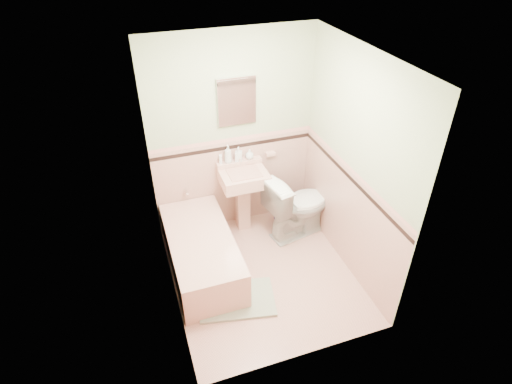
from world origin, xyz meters
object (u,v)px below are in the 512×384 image
object	(u,v)px
bucket	(282,216)
soap_bottle_right	(249,154)
bathtub	(202,254)
medicine_cabinet	(237,101)
soap_bottle_left	(228,154)
soap_bottle_mid	(239,154)
toilet	(298,205)
shoe	(230,300)
sink	(244,202)

from	to	relation	value
bucket	soap_bottle_right	bearing A→B (deg)	149.27
bathtub	medicine_cabinet	xyz separation A→B (m)	(0.68, 0.74, 1.47)
bathtub	medicine_cabinet	distance (m)	1.78
medicine_cabinet	soap_bottle_left	size ratio (longest dim) A/B	2.40
medicine_cabinet	soap_bottle_mid	xyz separation A→B (m)	(-0.00, -0.03, -0.67)
soap_bottle_mid	toilet	size ratio (longest dim) A/B	0.21
soap_bottle_left	shoe	distance (m)	1.70
shoe	toilet	bearing A→B (deg)	25.12
bucket	shoe	xyz separation A→B (m)	(-1.03, -1.11, -0.05)
shoe	sink	bearing A→B (deg)	53.31
soap_bottle_right	toilet	xyz separation A→B (m)	(0.48, -0.46, -0.58)
shoe	bucket	bearing A→B (deg)	34.87
soap_bottle_left	bathtub	bearing A→B (deg)	-127.46
sink	medicine_cabinet	xyz separation A→B (m)	(0.00, 0.21, 1.26)
bathtub	bucket	xyz separation A→B (m)	(1.19, 0.49, -0.11)
medicine_cabinet	soap_bottle_right	xyz separation A→B (m)	(0.14, -0.03, -0.69)
soap_bottle_mid	toilet	distance (m)	0.98
soap_bottle_left	shoe	size ratio (longest dim) A/B	1.47
medicine_cabinet	soap_bottle_left	distance (m)	0.66
bucket	soap_bottle_left	bearing A→B (deg)	161.08
sink	bucket	world-z (taller)	sink
bathtub	medicine_cabinet	size ratio (longest dim) A/B	2.68
bathtub	toilet	distance (m)	1.34
bathtub	shoe	xyz separation A→B (m)	(0.16, -0.62, -0.16)
toilet	bucket	size ratio (longest dim) A/B	3.68
soap_bottle_right	bathtub	bearing A→B (deg)	-139.00
soap_bottle_mid	shoe	world-z (taller)	soap_bottle_mid
sink	shoe	distance (m)	1.32
soap_bottle_mid	soap_bottle_right	world-z (taller)	soap_bottle_mid
soap_bottle_left	bucket	world-z (taller)	soap_bottle_left
soap_bottle_left	soap_bottle_right	distance (m)	0.28
bathtub	soap_bottle_right	xyz separation A→B (m)	(0.82, 0.71, 0.78)
soap_bottle_left	medicine_cabinet	bearing A→B (deg)	12.44
bathtub	soap_bottle_right	distance (m)	1.34
soap_bottle_left	soap_bottle_mid	distance (m)	0.14
sink	soap_bottle_left	xyz separation A→B (m)	(-0.14, 0.18, 0.62)
soap_bottle_right	bucket	world-z (taller)	soap_bottle_right
bathtub	soap_bottle_mid	xyz separation A→B (m)	(0.68, 0.71, 0.81)
bathtub	sink	size ratio (longest dim) A/B	1.70
sink	soap_bottle_left	distance (m)	0.66
bucket	shoe	world-z (taller)	bucket
medicine_cabinet	shoe	size ratio (longest dim) A/B	3.53
sink	toilet	size ratio (longest dim) A/B	1.02
soap_bottle_right	soap_bottle_left	bearing A→B (deg)	180.00
soap_bottle_mid	shoe	bearing A→B (deg)	-111.43
soap_bottle_left	bucket	bearing A→B (deg)	-18.92
soap_bottle_right	bucket	distance (m)	0.99
medicine_cabinet	soap_bottle_right	distance (m)	0.71
bucket	medicine_cabinet	bearing A→B (deg)	153.74
sink	medicine_cabinet	bearing A→B (deg)	90.00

